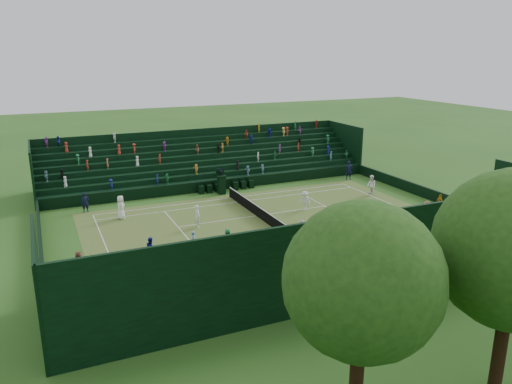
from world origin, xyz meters
TOP-DOWN VIEW (x-y plane):
  - ground at (0.00, 0.00)m, footprint 160.00×160.00m
  - court_surface at (0.00, 0.00)m, footprint 12.97×26.77m
  - perimeter_wall_north at (0.00, 15.88)m, footprint 17.17×0.20m
  - perimeter_wall_south at (0.00, -15.88)m, footprint 17.17×0.20m
  - perimeter_wall_east at (8.48, 0.00)m, footprint 0.20×31.77m
  - perimeter_wall_west at (-8.48, 0.00)m, footprint 0.20×31.77m
  - north_grandstand at (12.66, 0.00)m, footprint 6.60×32.00m
  - south_grandstand at (-12.66, 0.00)m, footprint 6.60×32.00m
  - tennis_net at (0.00, 0.00)m, footprint 11.67×0.10m
  - umpire_chair at (-7.16, -0.29)m, footprint 0.82×0.82m
  - courtside_chairs at (-7.94, 0.50)m, footprint 0.50×5.47m
  - player_near_west at (-3.67, -9.92)m, footprint 1.02×0.77m
  - player_near_east at (0.61, -5.04)m, footprint 0.65×0.44m
  - player_far_west at (-1.27, 12.07)m, footprint 1.00×0.83m
  - player_far_east at (0.19, 4.32)m, footprint 1.20×1.08m
  - line_judge_north at (-6.84, 13.45)m, footprint 0.65×0.81m
  - line_judge_south at (-6.59, -12.29)m, footprint 0.41×0.62m

SIDE VIEW (x-z plane):
  - ground at x=0.00m, z-range 0.00..0.00m
  - court_surface at x=0.00m, z-range 0.00..0.01m
  - courtside_chairs at x=-7.94m, z-range -0.13..0.95m
  - perimeter_wall_north at x=0.00m, z-range 0.00..1.00m
  - perimeter_wall_south at x=0.00m, z-range 0.00..1.00m
  - perimeter_wall_east at x=8.48m, z-range 0.00..1.00m
  - perimeter_wall_west at x=-8.48m, z-range 0.00..1.00m
  - tennis_net at x=0.00m, z-range 0.00..1.06m
  - player_far_east at x=0.19m, z-range 0.00..1.61m
  - line_judge_south at x=-6.59m, z-range 0.00..1.66m
  - player_near_east at x=0.61m, z-range 0.00..1.74m
  - player_far_west at x=-1.27m, z-range 0.00..1.83m
  - player_near_west at x=-3.67m, z-range 0.00..1.89m
  - line_judge_north at x=-6.84m, z-range 0.00..1.93m
  - umpire_chair at x=-7.16m, z-range -0.19..2.39m
  - north_grandstand at x=12.66m, z-range -0.90..4.00m
  - south_grandstand at x=-12.66m, z-range -0.90..4.00m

